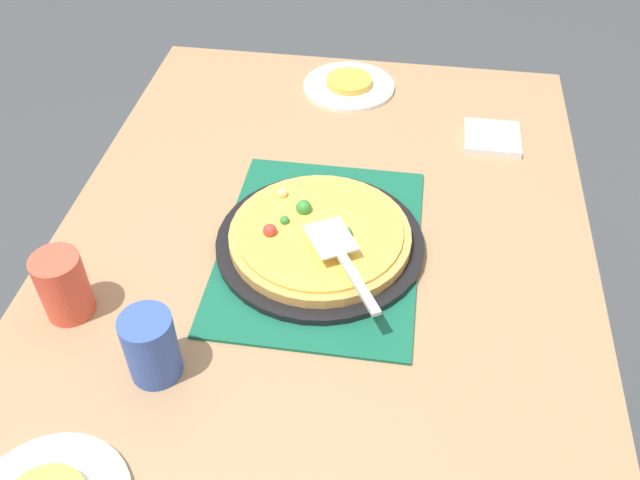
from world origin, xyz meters
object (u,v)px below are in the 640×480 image
at_px(pizza_pan, 320,243).
at_px(cup_far, 151,346).
at_px(pizza_server, 342,256).
at_px(napkin_stack, 492,138).
at_px(plate_near_left, 349,86).
at_px(served_slice_left, 349,81).
at_px(cup_corner, 63,286).
at_px(pizza, 320,235).

height_order(pizza_pan, cup_far, cup_far).
bearing_deg(pizza_server, napkin_stack, 149.90).
distance_m(plate_near_left, pizza_server, 0.65).
height_order(served_slice_left, napkin_stack, served_slice_left).
relative_size(cup_far, napkin_stack, 1.00).
bearing_deg(cup_corner, plate_near_left, 153.80).
xyz_separation_m(served_slice_left, pizza_server, (0.64, 0.06, 0.05)).
distance_m(served_slice_left, napkin_stack, 0.38).
bearing_deg(pizza, pizza_pan, 80.94).
height_order(cup_corner, pizza_server, cup_corner).
relative_size(pizza_pan, cup_far, 3.17).
relative_size(pizza, pizza_server, 1.50).
bearing_deg(cup_corner, pizza_pan, 118.12).
relative_size(pizza_pan, plate_near_left, 1.73).
bearing_deg(served_slice_left, plate_near_left, -90.00).
relative_size(pizza, served_slice_left, 3.00).
height_order(cup_far, pizza_server, cup_far).
distance_m(pizza_pan, served_slice_left, 0.56).
xyz_separation_m(plate_near_left, served_slice_left, (0.00, 0.00, 0.01)).
distance_m(pizza_server, napkin_stack, 0.55).
bearing_deg(served_slice_left, pizza_pan, 1.27).
bearing_deg(cup_corner, cup_far, 61.79).
distance_m(pizza_pan, pizza_server, 0.11).
bearing_deg(pizza, pizza_server, 30.78).
relative_size(pizza_pan, pizza_server, 1.73).
height_order(plate_near_left, cup_corner, cup_corner).
distance_m(pizza_pan, plate_near_left, 0.56).
distance_m(pizza, napkin_stack, 0.51).
xyz_separation_m(pizza, plate_near_left, (-0.56, -0.01, -0.03)).
bearing_deg(pizza, served_slice_left, -178.81).
bearing_deg(served_slice_left, cup_corner, -26.20).
xyz_separation_m(pizza, napkin_stack, (-0.39, 0.32, -0.03)).
distance_m(cup_far, pizza_server, 0.34).
height_order(pizza_pan, served_slice_left, served_slice_left).
bearing_deg(plate_near_left, napkin_stack, 63.00).
height_order(plate_near_left, served_slice_left, served_slice_left).
bearing_deg(served_slice_left, pizza_server, 5.49).
height_order(pizza, cup_far, cup_far).
bearing_deg(cup_far, served_slice_left, 167.17).
bearing_deg(pizza_server, cup_far, -49.47).
relative_size(served_slice_left, cup_far, 0.92).
xyz_separation_m(pizza, pizza_server, (0.08, 0.05, 0.04)).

